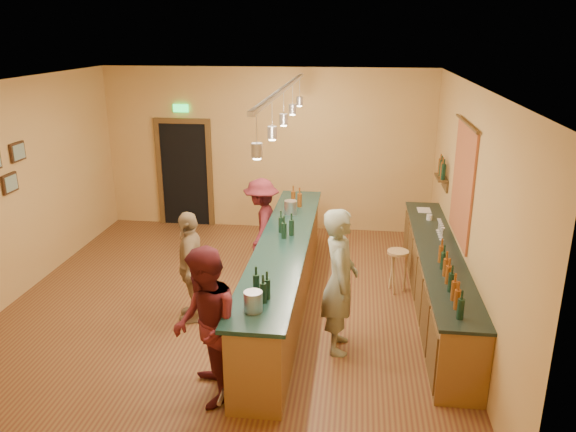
# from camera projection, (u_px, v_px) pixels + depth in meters

# --- Properties ---
(floor) EXTENTS (7.00, 7.00, 0.00)m
(floor) POSITION_uv_depth(u_px,v_px,m) (231.00, 304.00, 8.31)
(floor) COLOR #602E1B
(floor) RESTS_ON ground
(ceiling) EXTENTS (6.50, 7.00, 0.02)m
(ceiling) POSITION_uv_depth(u_px,v_px,m) (223.00, 83.00, 7.30)
(ceiling) COLOR silver
(ceiling) RESTS_ON wall_back
(wall_back) EXTENTS (6.50, 0.02, 3.20)m
(wall_back) POSITION_uv_depth(u_px,v_px,m) (267.00, 150.00, 11.10)
(wall_back) COLOR #C18E48
(wall_back) RESTS_ON floor
(wall_front) EXTENTS (6.50, 0.02, 3.20)m
(wall_front) POSITION_uv_depth(u_px,v_px,m) (129.00, 326.00, 4.51)
(wall_front) COLOR #C18E48
(wall_front) RESTS_ON floor
(wall_left) EXTENTS (0.02, 7.00, 3.20)m
(wall_left) POSITION_uv_depth(u_px,v_px,m) (9.00, 193.00, 8.18)
(wall_left) COLOR #C18E48
(wall_left) RESTS_ON floor
(wall_right) EXTENTS (0.02, 7.00, 3.20)m
(wall_right) POSITION_uv_depth(u_px,v_px,m) (468.00, 210.00, 7.42)
(wall_right) COLOR #C18E48
(wall_right) RESTS_ON floor
(doorway) EXTENTS (1.15, 0.09, 2.48)m
(doorway) POSITION_uv_depth(u_px,v_px,m) (185.00, 171.00, 11.42)
(doorway) COLOR black
(doorway) RESTS_ON wall_back
(tapestry) EXTENTS (0.03, 1.40, 1.60)m
(tapestry) POSITION_uv_depth(u_px,v_px,m) (463.00, 184.00, 7.72)
(tapestry) COLOR maroon
(tapestry) RESTS_ON wall_right
(bottle_shelf) EXTENTS (0.17, 0.55, 0.54)m
(bottle_shelf) POSITION_uv_depth(u_px,v_px,m) (442.00, 171.00, 9.20)
(bottle_shelf) COLOR #533919
(bottle_shelf) RESTS_ON wall_right
(back_counter) EXTENTS (0.60, 4.55, 1.27)m
(back_counter) POSITION_uv_depth(u_px,v_px,m) (437.00, 280.00, 7.98)
(back_counter) COLOR olive
(back_counter) RESTS_ON floor
(tasting_bar) EXTENTS (0.74, 5.10, 1.38)m
(tasting_bar) POSITION_uv_depth(u_px,v_px,m) (284.00, 269.00, 8.02)
(tasting_bar) COLOR olive
(tasting_bar) RESTS_ON floor
(pendant_track) EXTENTS (0.11, 4.60, 0.50)m
(pendant_track) POSITION_uv_depth(u_px,v_px,m) (284.00, 101.00, 7.27)
(pendant_track) COLOR silver
(pendant_track) RESTS_ON ceiling
(bartender) EXTENTS (0.49, 0.71, 1.86)m
(bartender) POSITION_uv_depth(u_px,v_px,m) (340.00, 281.00, 6.89)
(bartender) COLOR gray
(bartender) RESTS_ON floor
(customer_a) EXTENTS (0.92, 1.03, 1.76)m
(customer_a) POSITION_uv_depth(u_px,v_px,m) (205.00, 327.00, 5.93)
(customer_a) COLOR #59191E
(customer_a) RESTS_ON floor
(customer_b) EXTENTS (0.56, 0.98, 1.58)m
(customer_b) POSITION_uv_depth(u_px,v_px,m) (191.00, 266.00, 7.67)
(customer_b) COLOR #997A51
(customer_b) RESTS_ON floor
(customer_c) EXTENTS (0.60, 1.02, 1.57)m
(customer_c) POSITION_uv_depth(u_px,v_px,m) (262.00, 225.00, 9.29)
(customer_c) COLOR #59191E
(customer_c) RESTS_ON floor
(bar_stool) EXTENTS (0.33, 0.33, 0.68)m
(bar_stool) POSITION_uv_depth(u_px,v_px,m) (398.00, 260.00, 8.55)
(bar_stool) COLOR #A4714A
(bar_stool) RESTS_ON floor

